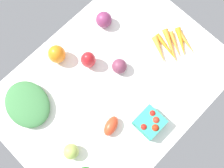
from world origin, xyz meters
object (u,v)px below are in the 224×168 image
object	(u,v)px
carrot_bunch	(173,46)
red_onion_center	(104,20)
berry_basket	(150,123)
leafy_greens_clump	(27,104)
roma_tomato	(111,126)
heirloom_tomato_green	(71,152)
red_onion_near_basket	(119,66)
bell_pepper_red	(89,59)
bell_pepper_orange	(57,54)

from	to	relation	value
carrot_bunch	red_onion_center	distance (cm)	35.19
carrot_bunch	berry_basket	bearing A→B (deg)	25.63
leafy_greens_clump	roma_tomato	xyz separation A→B (cm)	(-19.12, 33.09, 0.00)
heirloom_tomato_green	red_onion_near_basket	bearing A→B (deg)	-163.89
roma_tomato	bell_pepper_red	size ratio (longest dim) A/B	0.93
bell_pepper_red	red_onion_near_basket	bearing A→B (deg)	123.39
bell_pepper_orange	heirloom_tomato_green	bearing A→B (deg)	55.10
carrot_bunch	berry_basket	distance (cm)	38.80
red_onion_near_basket	heirloom_tomato_green	bearing A→B (deg)	16.11
bell_pepper_orange	bell_pepper_red	distance (cm)	14.82
carrot_bunch	bell_pepper_red	xyz separation A→B (cm)	(33.64, -22.39, 3.55)
red_onion_center	bell_pepper_orange	bearing A→B (deg)	-5.16
red_onion_near_basket	carrot_bunch	size ratio (longest dim) A/B	0.34
carrot_bunch	berry_basket	xyz separation A→B (cm)	(34.94, 16.77, 1.87)
leafy_greens_clump	carrot_bunch	world-z (taller)	leafy_greens_clump
bell_pepper_orange	red_onion_center	distance (cm)	27.93
red_onion_near_basket	leafy_greens_clump	size ratio (longest dim) A/B	0.30
berry_basket	carrot_bunch	bearing A→B (deg)	-154.37
red_onion_near_basket	red_onion_center	bearing A→B (deg)	-118.25
red_onion_center	heirloom_tomato_green	xyz separation A→B (cm)	(52.92, 33.49, -0.52)
red_onion_near_basket	carrot_bunch	world-z (taller)	red_onion_near_basket
roma_tomato	bell_pepper_red	world-z (taller)	bell_pepper_red
red_onion_center	heirloom_tomato_green	distance (cm)	62.63
berry_basket	heirloom_tomato_green	bearing A→B (deg)	-25.48
roma_tomato	red_onion_near_basket	bearing A→B (deg)	19.87
carrot_bunch	heirloom_tomato_green	distance (cm)	67.20
roma_tomato	red_onion_center	size ratio (longest dim) A/B	1.19
berry_basket	heirloom_tomato_green	size ratio (longest dim) A/B	1.64
red_onion_near_basket	leafy_greens_clump	bearing A→B (deg)	-22.27
leafy_greens_clump	bell_pepper_orange	distance (cm)	25.92
bell_pepper_orange	bell_pepper_red	bearing A→B (deg)	124.55
red_onion_center	leafy_greens_clump	bearing A→B (deg)	5.18
leafy_greens_clump	bell_pepper_orange	size ratio (longest dim) A/B	2.37
berry_basket	heirloom_tomato_green	world-z (taller)	berry_basket
berry_basket	red_onion_center	bearing A→B (deg)	-112.97
leafy_greens_clump	carrot_bunch	size ratio (longest dim) A/B	1.12
bell_pepper_orange	heirloom_tomato_green	world-z (taller)	bell_pepper_orange
carrot_bunch	bell_pepper_red	size ratio (longest dim) A/B	2.07
leafy_greens_clump	heirloom_tomato_green	distance (cm)	28.74
leafy_greens_clump	red_onion_center	bearing A→B (deg)	-174.82
red_onion_near_basket	roma_tomato	size ratio (longest dim) A/B	0.76
red_onion_center	heirloom_tomato_green	size ratio (longest dim) A/B	1.16
red_onion_center	bell_pepper_red	distance (cm)	21.71
leafy_greens_clump	carrot_bunch	xyz separation A→B (cm)	(-66.81, 27.32, -1.20)
carrot_bunch	heirloom_tomato_green	bearing A→B (deg)	1.20
roma_tomato	berry_basket	size ratio (longest dim) A/B	0.84
leafy_greens_clump	bell_pepper_red	size ratio (longest dim) A/B	2.31
red_onion_near_basket	roma_tomato	xyz separation A→B (cm)	(21.88, 16.31, -0.90)
heirloom_tomato_green	carrot_bunch	bearing A→B (deg)	-178.80
bell_pepper_red	red_onion_center	bearing A→B (deg)	-153.45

